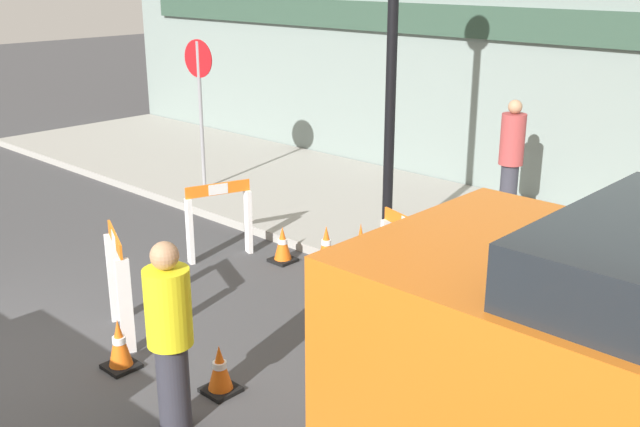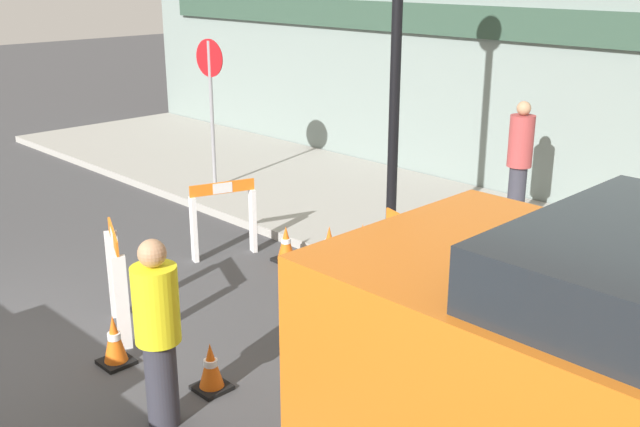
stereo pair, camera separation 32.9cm
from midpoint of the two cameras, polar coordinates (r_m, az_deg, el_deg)
sidewalk_slab at (r=11.50m, az=3.90°, el=0.17°), size 18.00×3.91×0.13m
storefront_facade at (r=12.60m, az=10.23°, el=14.02°), size 18.00×0.22×5.50m
streetlamp_post at (r=9.15m, az=4.53°, el=15.12°), size 0.44×0.44×4.65m
stop_sign at (r=12.28m, az=-9.91°, el=9.20°), size 0.60×0.08×2.43m
barricade_0 at (r=6.82m, az=3.68°, el=-8.79°), size 0.23×0.76×1.02m
barricade_1 at (r=8.58m, az=5.70°, el=-3.04°), size 0.97×0.41×0.95m
barricade_2 at (r=9.77m, az=-8.65°, el=-0.33°), size 0.40×0.87×1.02m
barricade_3 at (r=7.91m, az=-16.24°, el=-5.00°), size 0.80×0.45×1.14m
traffic_cone_0 at (r=9.65m, az=-3.84°, el=-2.42°), size 0.30×0.30×0.48m
traffic_cone_1 at (r=9.14m, az=2.07°, el=-2.89°), size 0.30×0.30×0.70m
traffic_cone_2 at (r=7.45m, az=-16.28°, el=-9.62°), size 0.30×0.30×0.51m
traffic_cone_3 at (r=7.52m, az=4.14°, el=-8.05°), size 0.30×0.30×0.64m
traffic_cone_4 at (r=9.53m, az=-0.51°, el=-2.52°), size 0.30×0.30×0.52m
traffic_cone_5 at (r=6.89m, az=-9.02°, el=-11.71°), size 0.30×0.30×0.46m
person_worker at (r=6.18m, az=-12.89°, el=-8.81°), size 0.48×0.48×1.64m
person_pedestrian at (r=10.83m, az=13.51°, el=4.16°), size 0.47×0.47×1.77m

